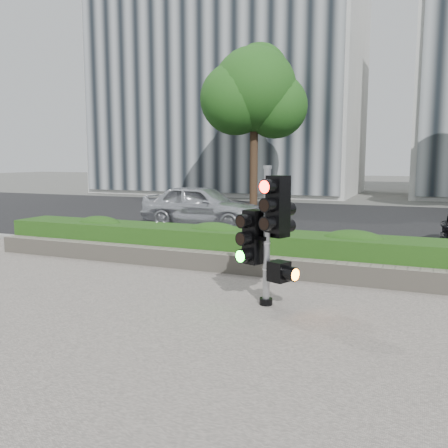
# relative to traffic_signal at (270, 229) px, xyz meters

# --- Properties ---
(ground) EXTENTS (120.00, 120.00, 0.00)m
(ground) POSITION_rel_traffic_signal_xyz_m (-0.64, -0.27, -1.12)
(ground) COLOR #51514C
(ground) RESTS_ON ground
(sidewalk) EXTENTS (16.00, 11.00, 0.03)m
(sidewalk) POSITION_rel_traffic_signal_xyz_m (-0.64, -2.77, -1.10)
(sidewalk) COLOR #9E9389
(sidewalk) RESTS_ON ground
(road) EXTENTS (60.00, 13.00, 0.02)m
(road) POSITION_rel_traffic_signal_xyz_m (-0.64, 9.73, -1.11)
(road) COLOR black
(road) RESTS_ON ground
(curb) EXTENTS (60.00, 0.25, 0.12)m
(curb) POSITION_rel_traffic_signal_xyz_m (-0.64, 2.88, -1.06)
(curb) COLOR gray
(curb) RESTS_ON ground
(stone_wall) EXTENTS (12.00, 0.32, 0.34)m
(stone_wall) POSITION_rel_traffic_signal_xyz_m (-0.64, 1.63, -0.92)
(stone_wall) COLOR gray
(stone_wall) RESTS_ON sidewalk
(hedge) EXTENTS (12.00, 1.00, 0.68)m
(hedge) POSITION_rel_traffic_signal_xyz_m (-0.64, 2.28, -0.75)
(hedge) COLOR #387123
(hedge) RESTS_ON sidewalk
(building_left) EXTENTS (16.00, 9.00, 15.00)m
(building_left) POSITION_rel_traffic_signal_xyz_m (-9.64, 22.73, 6.38)
(building_left) COLOR #B7B7B2
(building_left) RESTS_ON ground
(tree_left) EXTENTS (4.61, 4.03, 7.34)m
(tree_left) POSITION_rel_traffic_signal_xyz_m (-5.16, 14.29, 3.93)
(tree_left) COLOR black
(tree_left) RESTS_ON ground
(traffic_signal) EXTENTS (0.73, 0.62, 1.97)m
(traffic_signal) POSITION_rel_traffic_signal_xyz_m (0.00, 0.00, 0.00)
(traffic_signal) COLOR black
(traffic_signal) RESTS_ON sidewalk
(car_silver) EXTENTS (3.83, 1.61, 1.29)m
(car_silver) POSITION_rel_traffic_signal_xyz_m (-4.39, 7.06, -0.45)
(car_silver) COLOR silver
(car_silver) RESTS_ON road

